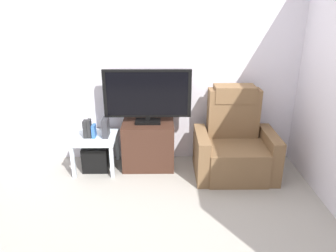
# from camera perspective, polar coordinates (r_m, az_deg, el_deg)

# --- Properties ---
(ground_plane) EXTENTS (6.40, 6.40, 0.00)m
(ground_plane) POSITION_cam_1_polar(r_m,az_deg,el_deg) (3.68, -2.42, -13.11)
(ground_plane) COLOR #9E998E
(wall_back) EXTENTS (6.40, 0.06, 2.60)m
(wall_back) POSITION_cam_1_polar(r_m,az_deg,el_deg) (4.23, -2.29, 10.74)
(wall_back) COLOR silver
(wall_back) RESTS_ON ground
(tv_stand) EXTENTS (0.66, 0.46, 0.61)m
(tv_stand) POSITION_cam_1_polar(r_m,az_deg,el_deg) (4.27, -3.42, -3.28)
(tv_stand) COLOR #3D2319
(tv_stand) RESTS_ON ground
(television) EXTENTS (1.08, 0.20, 0.68)m
(television) POSITION_cam_1_polar(r_m,az_deg,el_deg) (4.05, -3.62, 5.40)
(television) COLOR black
(television) RESTS_ON tv_stand
(recliner_armchair) EXTENTS (0.98, 0.78, 1.08)m
(recliner_armchair) POSITION_cam_1_polar(r_m,az_deg,el_deg) (4.16, 11.51, -3.31)
(recliner_armchair) COLOR brown
(recliner_armchair) RESTS_ON ground
(side_table) EXTENTS (0.54, 0.54, 0.45)m
(side_table) POSITION_cam_1_polar(r_m,az_deg,el_deg) (4.27, -12.59, -2.65)
(side_table) COLOR silver
(side_table) RESTS_ON ground
(subwoofer_box) EXTENTS (0.32, 0.32, 0.32)m
(subwoofer_box) POSITION_cam_1_polar(r_m,az_deg,el_deg) (4.36, -12.36, -5.29)
(subwoofer_box) COLOR black
(subwoofer_box) RESTS_ON ground
(book_leftmost) EXTENTS (0.05, 0.11, 0.22)m
(book_leftmost) POSITION_cam_1_polar(r_m,az_deg,el_deg) (4.20, -14.18, -0.50)
(book_leftmost) COLOR #262626
(book_leftmost) RESTS_ON side_table
(book_middle) EXTENTS (0.04, 0.10, 0.23)m
(book_middle) POSITION_cam_1_polar(r_m,az_deg,el_deg) (4.19, -13.55, -0.42)
(book_middle) COLOR #262626
(book_middle) RESTS_ON side_table
(book_rightmost) EXTENTS (0.04, 0.12, 0.16)m
(book_rightmost) POSITION_cam_1_polar(r_m,az_deg,el_deg) (4.19, -12.81, -0.86)
(book_rightmost) COLOR #3366B2
(book_rightmost) RESTS_ON side_table
(game_console) EXTENTS (0.07, 0.20, 0.23)m
(game_console) POSITION_cam_1_polar(r_m,az_deg,el_deg) (4.18, -10.83, -0.25)
(game_console) COLOR #333338
(game_console) RESTS_ON side_table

